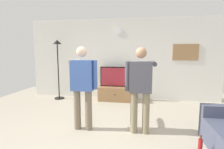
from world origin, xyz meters
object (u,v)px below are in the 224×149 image
object	(u,v)px
framed_picture	(185,52)
person_standing_nearer_couch	(140,85)
floor_lamp	(58,57)
person_standing_nearer_lamp	(83,83)
television	(116,77)
beverage_bottle	(200,147)
wall_clock	(118,31)
tv_stand	(116,94)

from	to	relation	value
framed_picture	person_standing_nearer_couch	distance (m)	2.94
floor_lamp	person_standing_nearer_lamp	xyz separation A→B (m)	(1.59, -2.15, -0.44)
framed_picture	floor_lamp	size ratio (longest dim) A/B	0.39
person_standing_nearer_lamp	person_standing_nearer_couch	distance (m)	1.17
person_standing_nearer_lamp	floor_lamp	bearing A→B (deg)	126.41
floor_lamp	person_standing_nearer_couch	world-z (taller)	floor_lamp
television	person_standing_nearer_lamp	world-z (taller)	person_standing_nearer_lamp
framed_picture	beverage_bottle	bearing A→B (deg)	-97.70
wall_clock	floor_lamp	distance (m)	2.18
television	person_standing_nearer_lamp	xyz separation A→B (m)	(-0.37, -2.30, 0.19)
floor_lamp	person_standing_nearer_couch	bearing A→B (deg)	-37.65
person_standing_nearer_lamp	person_standing_nearer_couch	size ratio (longest dim) A/B	1.01
tv_stand	framed_picture	world-z (taller)	framed_picture
television	tv_stand	bearing A→B (deg)	-90.00
person_standing_nearer_lamp	framed_picture	bearing A→B (deg)	45.19
person_standing_nearer_lamp	wall_clock	bearing A→B (deg)	81.76
television	wall_clock	bearing A→B (deg)	90.00
person_standing_nearer_lamp	television	bearing A→B (deg)	80.90
person_standing_nearer_couch	framed_picture	bearing A→B (deg)	61.53
floor_lamp	beverage_bottle	distance (m)	4.81
wall_clock	floor_lamp	size ratio (longest dim) A/B	0.13
person_standing_nearer_lamp	beverage_bottle	xyz separation A→B (m)	(2.10, -0.65, -0.83)
person_standing_nearer_couch	wall_clock	bearing A→B (deg)	107.57
framed_picture	person_standing_nearer_couch	world-z (taller)	framed_picture
tv_stand	framed_picture	distance (m)	2.57
tv_stand	beverage_bottle	xyz separation A→B (m)	(1.73, -2.91, -0.08)
framed_picture	floor_lamp	world-z (taller)	floor_lamp
tv_stand	television	distance (m)	0.56
television	wall_clock	world-z (taller)	wall_clock
person_standing_nearer_lamp	tv_stand	bearing A→B (deg)	80.71
framed_picture	floor_lamp	distance (m)	4.15
framed_picture	person_standing_nearer_couch	size ratio (longest dim) A/B	0.46
wall_clock	framed_picture	world-z (taller)	wall_clock
person_standing_nearer_couch	person_standing_nearer_lamp	bearing A→B (deg)	-178.59
tv_stand	television	size ratio (longest dim) A/B	1.06
wall_clock	person_standing_nearer_lamp	xyz separation A→B (m)	(-0.37, -2.55, -1.31)
wall_clock	person_standing_nearer_couch	size ratio (longest dim) A/B	0.15
tv_stand	floor_lamp	size ratio (longest dim) A/B	0.57
person_standing_nearer_couch	floor_lamp	bearing A→B (deg)	142.35
tv_stand	person_standing_nearer_couch	xyz separation A→B (m)	(0.80, -2.23, 0.73)
tv_stand	framed_picture	bearing A→B (deg)	7.76
person_standing_nearer_couch	beverage_bottle	bearing A→B (deg)	-36.02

